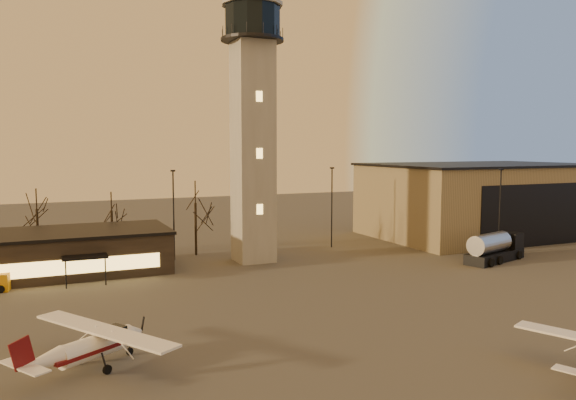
{
  "coord_description": "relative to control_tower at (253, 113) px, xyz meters",
  "views": [
    {
      "loc": [
        -21.4,
        -28.03,
        12.74
      ],
      "look_at": [
        -3.3,
        13.0,
        8.45
      ],
      "focal_mm": 35.0,
      "sensor_mm": 36.0,
      "label": 1
    }
  ],
  "objects": [
    {
      "name": "fuel_truck",
      "position": [
        24.44,
        -11.07,
        -15.04
      ],
      "size": [
        9.14,
        5.02,
        3.26
      ],
      "rotation": [
        0.0,
        0.0,
        0.31
      ],
      "color": "black",
      "rests_on": "ground"
    },
    {
      "name": "hangar",
      "position": [
        36.0,
        3.98,
        -11.17
      ],
      "size": [
        30.6,
        20.6,
        10.3
      ],
      "color": "#948461",
      "rests_on": "ground"
    },
    {
      "name": "tree_row",
      "position": [
        -13.7,
        9.16,
        -10.39
      ],
      "size": [
        37.2,
        9.2,
        8.8
      ],
      "color": "black",
      "rests_on": "ground"
    },
    {
      "name": "light_poles",
      "position": [
        0.5,
        1.0,
        -10.92
      ],
      "size": [
        58.5,
        12.25,
        10.14
      ],
      "color": "black",
      "rests_on": "ground"
    },
    {
      "name": "ground",
      "position": [
        0.0,
        -30.0,
        -16.33
      ],
      "size": [
        220.0,
        220.0,
        0.0
      ],
      "primitive_type": "plane",
      "color": "#44423F",
      "rests_on": "ground"
    },
    {
      "name": "control_tower",
      "position": [
        0.0,
        0.0,
        0.0
      ],
      "size": [
        6.8,
        6.8,
        32.6
      ],
      "color": "gray",
      "rests_on": "ground"
    },
    {
      "name": "terminal",
      "position": [
        -21.99,
        1.98,
        -14.17
      ],
      "size": [
        25.4,
        12.2,
        4.3
      ],
      "color": "black",
      "rests_on": "ground"
    },
    {
      "name": "cessna_rear",
      "position": [
        -18.72,
        -24.82,
        -15.26
      ],
      "size": [
        9.03,
        10.33,
        3.1
      ],
      "rotation": [
        0.0,
        0.0,
        0.55
      ],
      "color": "white",
      "rests_on": "ground"
    }
  ]
}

